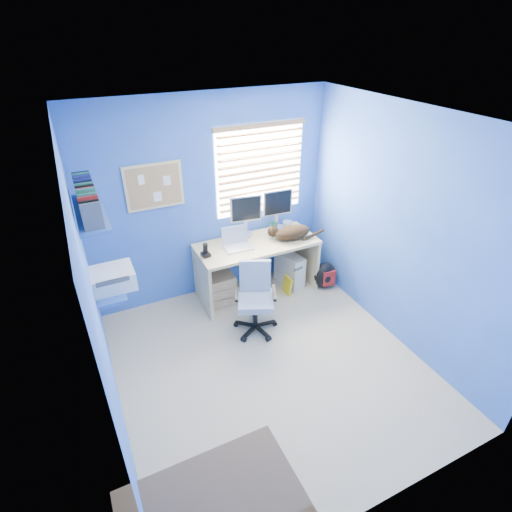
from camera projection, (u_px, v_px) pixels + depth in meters
name	position (u px, v px, depth m)	size (l,w,h in m)	color
floor	(270.00, 365.00, 4.20)	(3.00, 3.20, 0.00)	#C6B28E
ceiling	(276.00, 120.00, 2.93)	(3.00, 3.20, 0.00)	white
wall_back	(211.00, 201.00, 4.81)	(3.00, 0.01, 2.50)	blue
wall_front	(399.00, 395.00, 2.32)	(3.00, 0.01, 2.50)	blue
wall_left	(96.00, 310.00, 3.01)	(0.01, 3.20, 2.50)	blue
wall_right	(401.00, 231.00, 4.12)	(0.01, 3.20, 2.50)	blue
desk	(257.00, 268.00, 5.16)	(1.52, 0.65, 0.74)	#E2C686
laptop	(238.00, 240.00, 4.80)	(0.33, 0.26, 0.22)	silver
monitor_left	(245.00, 215.00, 5.02)	(0.40, 0.12, 0.54)	silver
monitor_right	(277.00, 209.00, 5.19)	(0.40, 0.12, 0.54)	silver
phone	(205.00, 250.00, 4.65)	(0.09, 0.11, 0.17)	black
mug	(274.00, 226.00, 5.25)	(0.10, 0.09, 0.10)	#2A6D50
cd_spindle	(287.00, 224.00, 5.34)	(0.13, 0.13, 0.07)	silver
cat	(293.00, 232.00, 5.02)	(0.48, 0.25, 0.17)	black
tower_pc	(289.00, 269.00, 5.40)	(0.19, 0.44, 0.45)	beige
drawer_boxes	(220.00, 289.00, 5.04)	(0.35, 0.28, 0.41)	tan
yellow_book	(287.00, 285.00, 5.25)	(0.03, 0.17, 0.24)	yellow
backpack	(325.00, 275.00, 5.35)	(0.32, 0.24, 0.37)	black
office_chair	(255.00, 306.00, 4.56)	(0.63, 0.63, 0.82)	black
window_blinds	(260.00, 170.00, 4.87)	(1.15, 0.05, 1.10)	white
corkboard	(154.00, 186.00, 4.40)	(0.64, 0.02, 0.52)	#E2C686
wall_shelves	(99.00, 241.00, 3.55)	(0.42, 0.90, 1.05)	#305AB1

